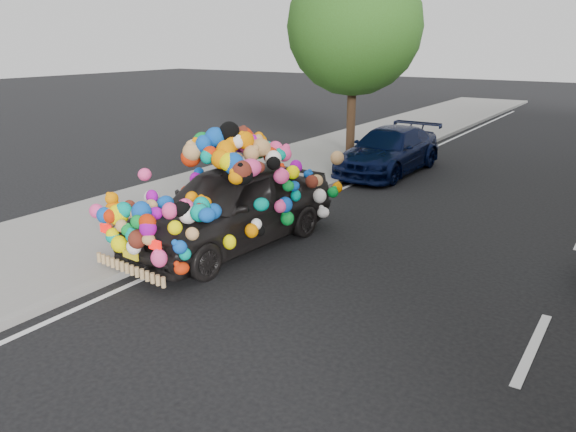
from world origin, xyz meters
TOP-DOWN VIEW (x-y plane):
  - ground at (0.00, 0.00)m, footprint 100.00×100.00m
  - sidewalk at (-4.30, 0.00)m, footprint 4.00×60.00m
  - kerb at (-2.35, 0.00)m, footprint 0.15×60.00m
  - lane_markings at (3.60, 0.00)m, footprint 6.00×50.00m
  - tree_near_sidewalk at (-3.80, 9.50)m, footprint 4.20×4.20m
  - plush_art_car at (-1.80, 0.84)m, footprint 2.53×4.77m
  - navy_sedan at (-1.80, 7.99)m, footprint 1.87×4.37m

SIDE VIEW (x-z plane):
  - ground at x=0.00m, z-range 0.00..0.00m
  - lane_markings at x=3.60m, z-range 0.00..0.01m
  - sidewalk at x=-4.30m, z-range 0.00..0.12m
  - kerb at x=-2.35m, z-range 0.00..0.13m
  - navy_sedan at x=-1.80m, z-range 0.00..1.26m
  - plush_art_car at x=-1.80m, z-range 0.03..2.18m
  - tree_near_sidewalk at x=-3.80m, z-range 0.96..7.09m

